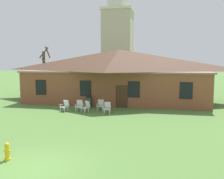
% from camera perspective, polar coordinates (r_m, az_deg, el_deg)
% --- Properties ---
extents(ground_plane, '(200.00, 200.00, 0.00)m').
position_cam_1_polar(ground_plane, '(11.26, -17.18, -16.59)').
color(ground_plane, '#517A38').
extents(brick_building, '(19.41, 10.40, 5.68)m').
position_cam_1_polar(brick_building, '(28.75, 1.52, 3.45)').
color(brick_building, brown).
rests_on(brick_building, ground).
extents(dome_tower, '(5.18, 5.18, 18.79)m').
position_cam_1_polar(dome_tower, '(44.06, 1.33, 11.84)').
color(dome_tower, '#BCB29E').
rests_on(dome_tower, ground).
extents(lawn_chair_by_porch, '(0.75, 0.80, 0.96)m').
position_cam_1_polar(lawn_chair_by_porch, '(22.61, -10.51, -3.55)').
color(lawn_chair_by_porch, white).
rests_on(lawn_chair_by_porch, ground).
extents(lawn_chair_near_door, '(0.68, 0.71, 0.96)m').
position_cam_1_polar(lawn_chair_near_door, '(22.50, -7.34, -3.54)').
color(lawn_chair_near_door, white).
rests_on(lawn_chair_near_door, ground).
extents(lawn_chair_left_end, '(0.85, 0.87, 0.96)m').
position_cam_1_polar(lawn_chair_left_end, '(21.90, -5.88, -3.80)').
color(lawn_chair_left_end, silver).
rests_on(lawn_chair_left_end, ground).
extents(lawn_chair_middle, '(0.68, 0.71, 0.96)m').
position_cam_1_polar(lawn_chair_middle, '(22.67, -2.60, -3.42)').
color(lawn_chair_middle, silver).
rests_on(lawn_chair_middle, ground).
extents(lawn_chair_right_end, '(0.69, 0.73, 0.96)m').
position_cam_1_polar(lawn_chair_right_end, '(21.25, -1.08, -4.07)').
color(lawn_chair_right_end, silver).
rests_on(lawn_chair_right_end, ground).
extents(bare_tree_beside_building, '(1.50, 1.48, 6.25)m').
position_cam_1_polar(bare_tree_beside_building, '(34.66, -14.98, 4.20)').
color(bare_tree_beside_building, brown).
rests_on(bare_tree_beside_building, ground).
extents(fire_hydrant, '(0.36, 0.28, 0.79)m').
position_cam_1_polar(fire_hydrant, '(12.39, -22.48, -12.80)').
color(fire_hydrant, gold).
rests_on(fire_hydrant, ground).
extents(trash_bin, '(0.56, 0.56, 0.98)m').
position_cam_1_polar(trash_bin, '(24.33, -5.23, -2.78)').
color(trash_bin, '#335638').
rests_on(trash_bin, ground).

